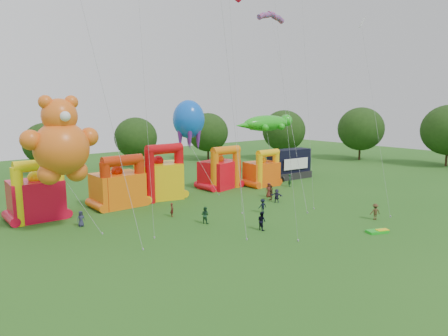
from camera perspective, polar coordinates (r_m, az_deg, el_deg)
ground at (r=34.72m, az=20.34°, el=-12.13°), size 160.00×160.00×0.00m
tree_ring at (r=32.33m, az=18.99°, el=-2.06°), size 122.20×124.29×12.07m
bouncy_castle_0 at (r=46.97m, az=-25.19°, el=-3.69°), size 5.37×4.39×6.61m
bouncy_castle_1 at (r=49.53m, az=-14.82°, el=-2.60°), size 5.51×4.44×6.35m
bouncy_castle_2 at (r=52.44m, az=-9.16°, el=-1.38°), size 6.45×5.66×7.26m
bouncy_castle_3 at (r=58.29m, az=-0.51°, el=-0.56°), size 6.10×5.35×6.26m
bouncy_castle_4 at (r=60.27m, az=5.53°, el=-0.51°), size 5.02×4.27×5.57m
stage_trailer at (r=66.57m, az=9.33°, el=0.53°), size 7.73×3.58×4.89m
teddy_bear_kite at (r=39.21m, az=-21.80°, el=1.98°), size 6.94×4.93×13.12m
gecko_kite at (r=65.53m, az=6.46°, el=3.68°), size 12.84×7.52×10.47m
octopus_kite at (r=55.39m, az=-4.39°, el=4.47°), size 4.39×7.14×12.84m
parafoil_kites at (r=43.27m, az=1.89°, el=9.08°), size 30.06×12.26×26.16m
diamond_kites at (r=43.90m, az=5.61°, el=14.54°), size 25.98×18.00×39.57m
folded_kite_bundle at (r=41.56m, az=21.10°, el=-8.42°), size 2.23×1.68×0.31m
spectator_0 at (r=42.99m, az=-19.76°, el=-6.84°), size 0.79×0.52×1.61m
spectator_1 at (r=44.26m, az=-7.44°, el=-5.94°), size 0.53×0.65×1.54m
spectator_2 at (r=41.52m, az=-2.74°, el=-6.73°), size 0.98×1.07×1.77m
spectator_3 at (r=45.71m, az=5.53°, el=-5.39°), size 1.11×0.76×1.58m
spectator_4 at (r=51.56m, az=6.75°, el=-3.51°), size 1.21×1.03×1.95m
spectator_5 at (r=50.39m, az=7.53°, el=-3.96°), size 1.15×1.66×1.73m
spectator_6 at (r=53.14m, az=6.43°, el=-3.14°), size 1.12×1.02×1.92m
spectator_7 at (r=60.19m, az=9.39°, el=-1.75°), size 0.83×0.73×1.91m
spectator_8 at (r=39.55m, az=5.41°, el=-7.52°), size 0.78×0.96×1.85m
spectator_9 at (r=45.71m, az=20.78°, el=-5.85°), size 1.30×1.10×1.75m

